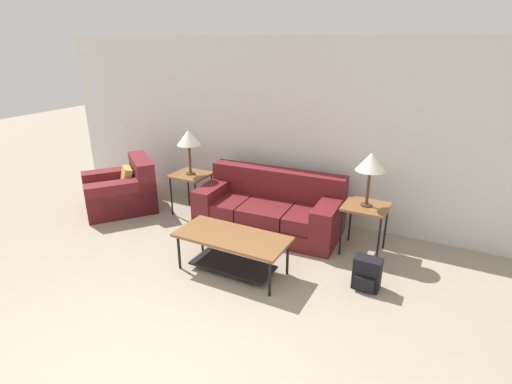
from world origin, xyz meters
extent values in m
cube|color=silver|center=(0.00, 3.86, 1.30)|extent=(9.14, 0.06, 2.60)
cube|color=maroon|center=(-0.32, 3.13, 0.11)|extent=(2.03, 1.01, 0.22)
cube|color=maroon|center=(-0.98, 3.08, 0.32)|extent=(0.69, 0.84, 0.20)
cube|color=maroon|center=(-0.32, 3.11, 0.32)|extent=(0.69, 0.84, 0.20)
cube|color=maroon|center=(0.34, 3.15, 0.32)|extent=(0.69, 0.84, 0.20)
cube|color=maroon|center=(-0.34, 3.45, 0.62)|extent=(2.00, 0.37, 0.40)
cube|color=maroon|center=(-1.17, 3.09, 0.29)|extent=(0.33, 0.91, 0.58)
cube|color=maroon|center=(0.53, 3.18, 0.29)|extent=(0.33, 0.91, 0.58)
cube|color=maroon|center=(-2.76, 2.74, 0.20)|extent=(1.36, 1.38, 0.40)
cube|color=maroon|center=(-2.53, 3.04, 0.60)|extent=(0.89, 0.77, 0.40)
cube|color=maroon|center=(-3.02, 2.95, 0.28)|extent=(0.83, 0.97, 0.56)
cube|color=maroon|center=(-2.49, 2.54, 0.28)|extent=(0.83, 0.97, 0.56)
cube|color=tan|center=(-2.68, 2.84, 0.50)|extent=(0.38, 0.36, 0.36)
cube|color=brown|center=(-0.22, 1.98, 0.45)|extent=(1.30, 0.59, 0.04)
cylinder|color=black|center=(-0.81, 1.74, 0.22)|extent=(0.03, 0.03, 0.43)
cylinder|color=black|center=(0.37, 1.74, 0.22)|extent=(0.03, 0.03, 0.43)
cylinder|color=black|center=(-0.81, 2.21, 0.22)|extent=(0.03, 0.03, 0.43)
cylinder|color=black|center=(0.37, 2.21, 0.22)|extent=(0.03, 0.03, 0.43)
cube|color=black|center=(-0.22, 1.98, 0.08)|extent=(0.97, 0.41, 0.02)
cube|color=brown|center=(-1.64, 3.15, 0.62)|extent=(0.54, 0.51, 0.03)
cylinder|color=black|center=(-1.87, 2.93, 0.30)|extent=(0.03, 0.03, 0.61)
cylinder|color=black|center=(-1.41, 2.93, 0.30)|extent=(0.03, 0.03, 0.61)
cylinder|color=black|center=(-1.87, 3.36, 0.30)|extent=(0.03, 0.03, 0.61)
cylinder|color=black|center=(-1.41, 3.36, 0.30)|extent=(0.03, 0.03, 0.61)
cube|color=brown|center=(1.00, 3.15, 0.62)|extent=(0.54, 0.51, 0.03)
cylinder|color=black|center=(0.78, 2.93, 0.30)|extent=(0.03, 0.03, 0.61)
cylinder|color=black|center=(1.23, 2.93, 0.30)|extent=(0.03, 0.03, 0.61)
cylinder|color=black|center=(0.78, 3.36, 0.30)|extent=(0.03, 0.03, 0.61)
cylinder|color=black|center=(1.23, 3.36, 0.30)|extent=(0.03, 0.03, 0.61)
cylinder|color=#472D1E|center=(-1.64, 3.15, 0.65)|extent=(0.14, 0.14, 0.02)
cylinder|color=#472D1E|center=(-1.64, 3.15, 0.87)|extent=(0.04, 0.04, 0.43)
cone|color=white|center=(-1.64, 3.15, 1.20)|extent=(0.35, 0.35, 0.22)
cylinder|color=#472D1E|center=(1.00, 3.15, 0.65)|extent=(0.14, 0.14, 0.02)
cylinder|color=#472D1E|center=(1.00, 3.15, 0.87)|extent=(0.04, 0.04, 0.43)
cone|color=white|center=(1.00, 3.15, 1.20)|extent=(0.35, 0.35, 0.22)
cube|color=black|center=(1.24, 2.37, 0.18)|extent=(0.29, 0.18, 0.36)
cube|color=black|center=(1.24, 2.26, 0.11)|extent=(0.22, 0.05, 0.15)
cylinder|color=black|center=(1.16, 2.47, 0.20)|extent=(0.02, 0.02, 0.27)
cylinder|color=black|center=(1.32, 2.47, 0.20)|extent=(0.02, 0.02, 0.27)
camera|label=1|loc=(1.89, -1.48, 2.56)|focal=28.00mm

